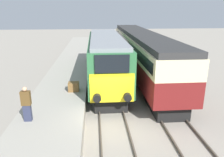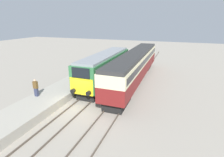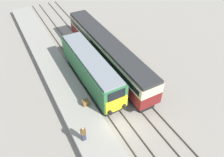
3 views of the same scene
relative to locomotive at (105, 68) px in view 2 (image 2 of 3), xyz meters
The scene contains 8 objects.
ground_plane 7.39m from the locomotive, 90.00° to the right, with size 120.00×120.00×0.00m, color gray.
platform_left 3.88m from the locomotive, 163.95° to the left, with size 3.50×50.00×0.80m.
rails_near_track 2.96m from the locomotive, 90.00° to the right, with size 1.51×60.00×0.14m.
rails_far_track 4.51m from the locomotive, 31.09° to the right, with size 1.50×60.00×0.14m.
locomotive is the anchor object (origin of this frame).
passenger_carriage 4.15m from the locomotive, 34.94° to the left, with size 2.75×19.48×4.02m.
person_on_platform 8.72m from the locomotive, 119.19° to the right, with size 0.44×0.26×1.77m.
luggage_crate 4.50m from the locomotive, 122.91° to the right, with size 0.70×0.56×0.60m.
Camera 2 is at (8.24, -12.95, 7.95)m, focal length 28.00 mm.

